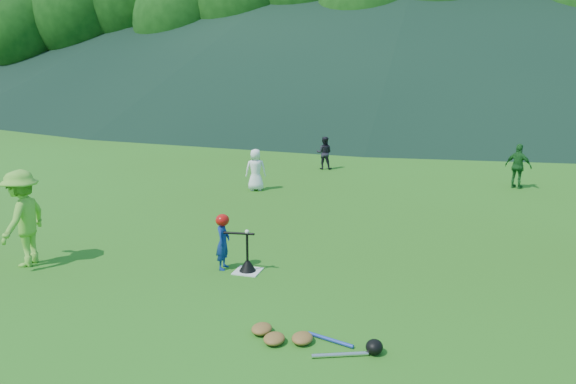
# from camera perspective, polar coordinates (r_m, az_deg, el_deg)

# --- Properties ---
(ground) EXTENTS (120.00, 120.00, 0.00)m
(ground) POSITION_cam_1_polar(r_m,az_deg,el_deg) (10.04, -4.12, -8.08)
(ground) COLOR #2C5F15
(ground) RESTS_ON ground
(home_plate) EXTENTS (0.45, 0.45, 0.02)m
(home_plate) POSITION_cam_1_polar(r_m,az_deg,el_deg) (10.04, -4.12, -8.03)
(home_plate) COLOR silver
(home_plate) RESTS_ON ground
(baseball) EXTENTS (0.08, 0.08, 0.08)m
(baseball) POSITION_cam_1_polar(r_m,az_deg,el_deg) (9.80, -4.19, -4.05)
(baseball) COLOR white
(baseball) RESTS_ON batting_tee
(batter_child) EXTENTS (0.27, 0.38, 0.98)m
(batter_child) POSITION_cam_1_polar(r_m,az_deg,el_deg) (10.07, -6.62, -5.11)
(batter_child) COLOR navy
(batter_child) RESTS_ON ground
(adult_coach) EXTENTS (0.83, 1.23, 1.76)m
(adult_coach) POSITION_cam_1_polar(r_m,az_deg,el_deg) (11.16, -25.34, -2.42)
(adult_coach) COLOR #6FBB37
(adult_coach) RESTS_ON ground
(fielder_a) EXTENTS (0.69, 0.57, 1.21)m
(fielder_a) POSITION_cam_1_polar(r_m,az_deg,el_deg) (16.22, -3.30, 2.27)
(fielder_a) COLOR white
(fielder_a) RESTS_ON ground
(fielder_b) EXTENTS (0.60, 0.49, 1.14)m
(fielder_b) POSITION_cam_1_polar(r_m,az_deg,el_deg) (19.56, 3.70, 3.98)
(fielder_b) COLOR black
(fielder_b) RESTS_ON ground
(fielder_c) EXTENTS (0.83, 0.63, 1.32)m
(fielder_c) POSITION_cam_1_polar(r_m,az_deg,el_deg) (17.78, 22.35, 2.43)
(fielder_c) COLOR #1B5A21
(fielder_c) RESTS_ON ground
(batting_tee) EXTENTS (0.30, 0.30, 0.68)m
(batting_tee) POSITION_cam_1_polar(r_m,az_deg,el_deg) (9.99, -4.13, -7.39)
(batting_tee) COLOR black
(batting_tee) RESTS_ON home_plate
(batter_gear) EXTENTS (0.73, 0.26, 0.34)m
(batter_gear) POSITION_cam_1_polar(r_m,az_deg,el_deg) (9.94, -6.56, -2.96)
(batter_gear) COLOR #B30E0B
(batter_gear) RESTS_ON ground
(equipment_pile) EXTENTS (1.80, 0.65, 0.19)m
(equipment_pile) POSITION_cam_1_polar(r_m,az_deg,el_deg) (7.62, 1.45, -14.65)
(equipment_pile) COLOR olive
(equipment_pile) RESTS_ON ground
(outfield_fence) EXTENTS (70.07, 0.08, 1.33)m
(outfield_fence) POSITION_cam_1_polar(r_m,az_deg,el_deg) (37.02, 11.47, 8.15)
(outfield_fence) COLOR gray
(outfield_fence) RESTS_ON ground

